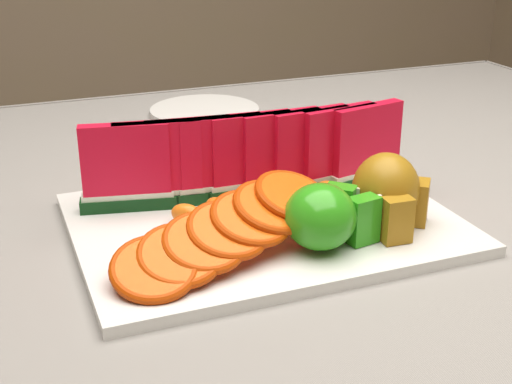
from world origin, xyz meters
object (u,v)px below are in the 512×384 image
(platter, at_px, (264,223))
(apple_cluster, at_px, (326,216))
(pear_cluster, at_px, (388,192))
(side_plate, at_px, (205,111))
(fork, at_px, (98,158))

(platter, bearing_deg, apple_cluster, -69.09)
(pear_cluster, bearing_deg, side_plate, 94.47)
(platter, relative_size, apple_cluster, 3.66)
(apple_cluster, distance_m, fork, 0.40)
(platter, xyz_separation_m, side_plate, (0.07, 0.44, -0.00))
(pear_cluster, bearing_deg, apple_cluster, -166.53)
(pear_cluster, bearing_deg, platter, 150.80)
(apple_cluster, relative_size, pear_cluster, 1.15)
(platter, xyz_separation_m, pear_cluster, (0.11, -0.06, 0.04))
(apple_cluster, distance_m, pear_cluster, 0.08)
(pear_cluster, relative_size, fork, 0.49)
(fork, bearing_deg, side_plate, 37.85)
(side_plate, bearing_deg, pear_cluster, -85.53)
(platter, distance_m, fork, 0.31)
(platter, bearing_deg, fork, 114.33)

